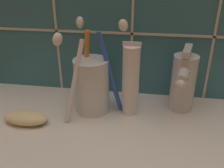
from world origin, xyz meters
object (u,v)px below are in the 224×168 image
at_px(toothpaste_tube, 131,80).
at_px(soap_bar, 26,118).
at_px(sink_faucet, 183,81).
at_px(toothbrush_cup, 92,84).

xyz_separation_m(toothpaste_tube, soap_bar, (-0.19, -0.07, -0.06)).
bearing_deg(toothpaste_tube, soap_bar, -160.57).
height_order(toothpaste_tube, sink_faucet, toothpaste_tube).
distance_m(toothpaste_tube, sink_faucet, 0.11).
relative_size(toothbrush_cup, sink_faucet, 1.43).
height_order(sink_faucet, soap_bar, sink_faucet).
xyz_separation_m(toothbrush_cup, toothpaste_tube, (0.08, 0.00, 0.01)).
bearing_deg(soap_bar, toothbrush_cup, 30.55).
xyz_separation_m(sink_faucet, soap_bar, (-0.29, -0.10, -0.05)).
bearing_deg(toothbrush_cup, soap_bar, -149.45).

